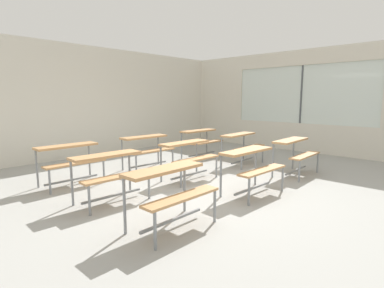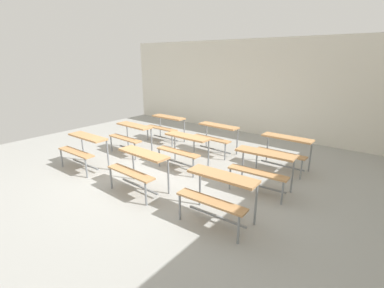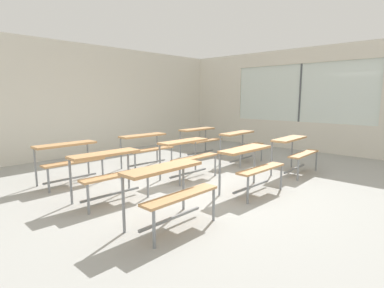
% 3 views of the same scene
% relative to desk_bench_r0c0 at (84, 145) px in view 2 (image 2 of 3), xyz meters
% --- Properties ---
extents(ground, '(10.00, 9.00, 0.05)m').
position_rel_desk_bench_r0c0_xyz_m(ground, '(1.40, 0.68, -0.59)').
color(ground, '#9E9E99').
extents(wall_back, '(10.00, 0.12, 3.00)m').
position_rel_desk_bench_r0c0_xyz_m(wall_back, '(1.40, 5.18, 0.94)').
color(wall_back, silver).
rests_on(wall_back, ground).
extents(desk_bench_r0c0, '(1.10, 0.59, 0.74)m').
position_rel_desk_bench_r0c0_xyz_m(desk_bench_r0c0, '(0.00, 0.00, 0.00)').
color(desk_bench_r0c0, tan).
rests_on(desk_bench_r0c0, ground).
extents(desk_bench_r0c1, '(1.12, 0.63, 0.74)m').
position_rel_desk_bench_r0c0_xyz_m(desk_bench_r0c1, '(1.84, -0.01, 0.00)').
color(desk_bench_r0c1, tan).
rests_on(desk_bench_r0c1, ground).
extents(desk_bench_r0c2, '(1.12, 0.62, 0.74)m').
position_rel_desk_bench_r0c0_xyz_m(desk_bench_r0c2, '(3.55, 0.01, 0.00)').
color(desk_bench_r0c2, tan).
rests_on(desk_bench_r0c2, ground).
extents(desk_bench_r1c0, '(1.12, 0.63, 0.74)m').
position_rel_desk_bench_r0c0_xyz_m(desk_bench_r1c0, '(0.00, 1.36, 0.00)').
color(desk_bench_r1c0, tan).
rests_on(desk_bench_r1c0, ground).
extents(desk_bench_r1c1, '(1.11, 0.60, 0.74)m').
position_rel_desk_bench_r0c0_xyz_m(desk_bench_r1c1, '(1.77, 1.39, 0.00)').
color(desk_bench_r1c1, tan).
rests_on(desk_bench_r1c1, ground).
extents(desk_bench_r1c2, '(1.12, 0.64, 0.74)m').
position_rel_desk_bench_r0c0_xyz_m(desk_bench_r1c2, '(3.64, 1.39, 0.00)').
color(desk_bench_r1c2, tan).
rests_on(desk_bench_r1c2, ground).
extents(desk_bench_r2c0, '(1.10, 0.60, 0.74)m').
position_rel_desk_bench_r0c0_xyz_m(desk_bench_r2c0, '(-0.01, 2.71, 0.00)').
color(desk_bench_r2c0, tan).
rests_on(desk_bench_r2c0, ground).
extents(desk_bench_r2c1, '(1.13, 0.64, 0.74)m').
position_rel_desk_bench_r0c0_xyz_m(desk_bench_r2c1, '(1.77, 2.70, 0.00)').
color(desk_bench_r2c1, tan).
rests_on(desk_bench_r2c1, ground).
extents(desk_bench_r2c2, '(1.11, 0.62, 0.74)m').
position_rel_desk_bench_r0c0_xyz_m(desk_bench_r2c2, '(3.60, 2.67, 0.00)').
color(desk_bench_r2c2, tan).
rests_on(desk_bench_r2c2, ground).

